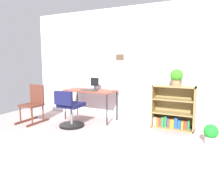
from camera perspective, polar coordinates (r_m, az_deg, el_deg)
The scene contains 10 objects.
ground_plane at distance 3.44m, azimuth -10.05°, elevation -16.37°, with size 6.24×6.24×0.00m, color gray.
wall_back at distance 5.02m, azimuth 4.44°, elevation 6.48°, with size 5.20×0.12×2.58m.
desk at distance 5.07m, azimuth -5.65°, elevation -0.68°, with size 1.20×0.57×0.71m.
monitor at distance 5.11m, azimuth -4.56°, elevation 1.42°, with size 0.21×0.19×0.28m.
keyboard at distance 4.95m, azimuth -6.05°, elevation -0.17°, with size 0.39×0.14×0.02m, color #2A2C2A.
office_chair at distance 4.62m, azimuth -11.02°, elevation -5.59°, with size 0.52×0.55×0.78m.
rocking_chair at distance 5.21m, azimuth -19.86°, elevation -3.39°, with size 0.42×0.64×0.84m.
bookshelf_low at distance 4.65m, azimuth 15.74°, elevation -5.14°, with size 0.84×0.30×0.88m.
potted_plant_on_shelf at distance 4.48m, azimuth 16.60°, elevation 3.30°, with size 0.25×0.25×0.34m.
potted_plant_floor at distance 4.04m, azimuth 24.53°, elevation -10.46°, with size 0.24×0.24×0.34m.
Camera 1 is at (1.89, -2.50, 1.40)m, focal length 34.82 mm.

